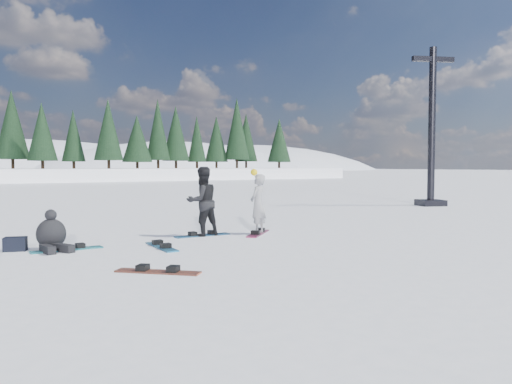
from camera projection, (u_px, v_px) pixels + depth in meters
ground at (272, 244)px, 11.78m from camera, size 420.00×420.00×0.00m
lift_tower at (432, 142)px, 22.95m from camera, size 1.93×1.42×7.25m
snowboarder_woman at (258, 204)px, 13.41m from camera, size 0.71×0.66×1.76m
snowboarder_man at (202, 201)px, 13.04m from camera, size 0.94×0.76×1.82m
seated_rider at (52, 234)px, 10.92m from camera, size 0.76×1.12×0.89m
gear_bag at (15, 244)px, 10.77m from camera, size 0.52×0.42×0.30m
snowboard_woman at (258, 233)px, 13.46m from camera, size 1.27×1.24×0.03m
snowboard_man at (202, 235)px, 13.09m from camera, size 1.50×0.30×0.03m
snowboard_loose_a at (161, 247)px, 11.25m from camera, size 0.34×1.51×0.03m
snowboard_loose_b at (158, 272)px, 8.59m from camera, size 1.28×1.24×0.03m
snowboard_loose_c at (67, 250)px, 10.87m from camera, size 1.51×0.32×0.03m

